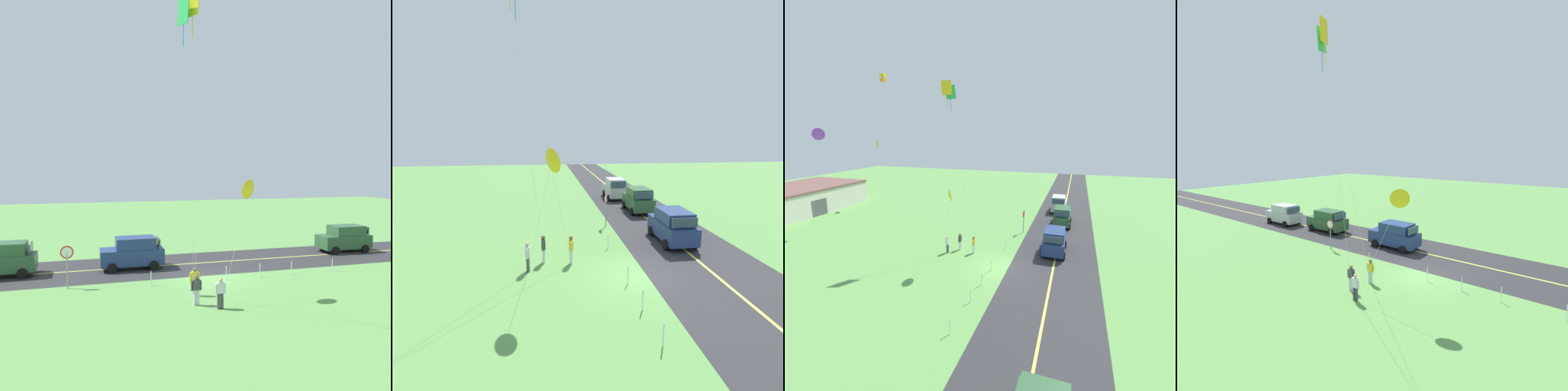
{
  "view_description": "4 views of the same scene",
  "coord_description": "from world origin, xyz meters",
  "views": [
    {
      "loc": [
        7.75,
        23.96,
        7.12
      ],
      "look_at": [
        1.91,
        2.88,
        5.6
      ],
      "focal_mm": 36.08,
      "sensor_mm": 36.0,
      "label": 1
    },
    {
      "loc": [
        -14.5,
        4.52,
        7.13
      ],
      "look_at": [
        3.02,
        2.13,
        3.66
      ],
      "focal_mm": 29.03,
      "sensor_mm": 36.0,
      "label": 2
    },
    {
      "loc": [
        -20.76,
        -5.27,
        10.74
      ],
      "look_at": [
        2.68,
        2.81,
        5.34
      ],
      "focal_mm": 25.91,
      "sensor_mm": 36.0,
      "label": 3
    },
    {
      "loc": [
        -9.33,
        17.93,
        8.69
      ],
      "look_at": [
        2.88,
        1.88,
        5.52
      ],
      "focal_mm": 27.94,
      "sensor_mm": 36.0,
      "label": 4
    }
  ],
  "objects": [
    {
      "name": "road_centre_stripe",
      "position": [
        0.0,
        -4.0,
        0.01
      ],
      "size": [
        120.0,
        0.16,
        0.0
      ],
      "primitive_type": "cube",
      "color": "#E5E04C",
      "rests_on": "asphalt_road"
    },
    {
      "name": "asphalt_road",
      "position": [
        0.0,
        -4.0,
        0.0
      ],
      "size": [
        120.0,
        7.0,
        0.0
      ],
      "primitive_type": "cube",
      "color": "#2D2D30",
      "rests_on": "ground"
    },
    {
      "name": "stop_sign",
      "position": [
        8.97,
        -0.1,
        1.8
      ],
      "size": [
        0.76,
        0.08,
        2.56
      ],
      "color": "gray",
      "rests_on": "ground"
    },
    {
      "name": "person_adult_companion",
      "position": [
        2.05,
        3.2,
        0.86
      ],
      "size": [
        0.58,
        0.22,
        1.6
      ],
      "rotation": [
        0.0,
        0.0,
        5.32
      ],
      "color": "silver",
      "rests_on": "ground"
    },
    {
      "name": "person_child_watcher",
      "position": [
        1.34,
        5.54,
        0.86
      ],
      "size": [
        0.58,
        0.22,
        1.6
      ],
      "rotation": [
        0.0,
        0.0,
        2.3
      ],
      "color": "#3F3F47",
      "rests_on": "ground"
    },
    {
      "name": "car_parked_east_near",
      "position": [
        13.25,
        -3.98,
        1.15
      ],
      "size": [
        4.4,
        2.12,
        2.24
      ],
      "color": "#2D5633",
      "rests_on": "ground"
    },
    {
      "name": "fence_post_3",
      "position": [
        -0.75,
        0.7,
        0.45
      ],
      "size": [
        0.05,
        0.05,
        0.9
      ],
      "primitive_type": "cylinder",
      "color": "silver",
      "rests_on": "ground"
    },
    {
      "name": "kite_yellow_high",
      "position": [
        -0.74,
        4.24,
        5.94
      ],
      "size": [
        2.65,
        1.76,
        6.52
      ],
      "color": "silver",
      "rests_on": "ground"
    },
    {
      "name": "fence_post_2",
      "position": [
        -3.08,
        0.7,
        0.45
      ],
      "size": [
        0.05,
        0.05,
        0.9
      ],
      "primitive_type": "cylinder",
      "color": "silver",
      "rests_on": "ground"
    },
    {
      "name": "car_suv_foreground",
      "position": [
        4.69,
        -3.77,
        1.15
      ],
      "size": [
        4.4,
        2.12,
        2.24
      ],
      "color": "navy",
      "rests_on": "ground"
    },
    {
      "name": "person_adult_near",
      "position": [
        2.37,
        4.72,
        0.86
      ],
      "size": [
        0.58,
        0.22,
        1.6
      ],
      "rotation": [
        0.0,
        0.0,
        2.34
      ],
      "color": "silver",
      "rests_on": "ground"
    },
    {
      "name": "ground_plane",
      "position": [
        0.0,
        0.0,
        -0.05
      ],
      "size": [
        120.0,
        120.0,
        0.1
      ],
      "primitive_type": "cube",
      "color": "#60994C"
    },
    {
      "name": "fence_post_0",
      "position": [
        -8.54,
        0.7,
        0.45
      ],
      "size": [
        0.05,
        0.05,
        0.9
      ],
      "primitive_type": "cylinder",
      "color": "silver",
      "rests_on": "ground"
    },
    {
      "name": "fence_post_4",
      "position": [
        4.1,
        0.7,
        0.45
      ],
      "size": [
        0.05,
        0.05,
        0.9
      ],
      "primitive_type": "cylinder",
      "color": "silver",
      "rests_on": "ground"
    },
    {
      "name": "fence_post_1",
      "position": [
        -5.38,
        0.7,
        0.45
      ],
      "size": [
        0.05,
        0.05,
        0.9
      ],
      "primitive_type": "cylinder",
      "color": "silver",
      "rests_on": "ground"
    },
    {
      "name": "kite_red_low",
      "position": [
        2.9,
        5.98,
        14.35
      ],
      "size": [
        0.75,
        1.76,
        15.35
      ],
      "color": "silver",
      "rests_on": "ground"
    },
    {
      "name": "kite_blue_mid",
      "position": [
        3.28,
        5.75,
        14.03
      ],
      "size": [
        1.46,
        3.1,
        15.04
      ],
      "color": "silver",
      "rests_on": "ground"
    },
    {
      "name": "car_parked_west_far",
      "position": [
        -13.43,
        -4.69,
        1.15
      ],
      "size": [
        4.4,
        2.12,
        2.24
      ],
      "color": "#2D5633",
      "rests_on": "ground"
    }
  ]
}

